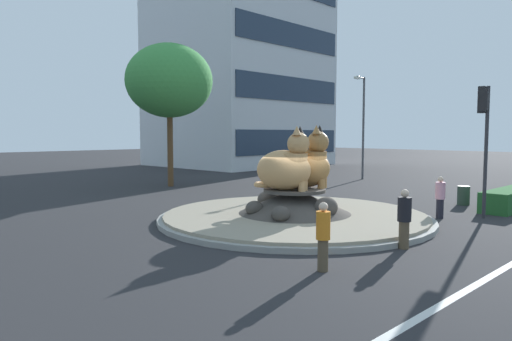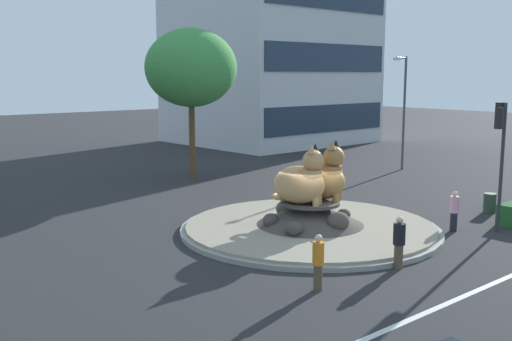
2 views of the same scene
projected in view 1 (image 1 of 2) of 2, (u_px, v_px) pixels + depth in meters
ground_plane at (294, 220)px, 18.26m from camera, size 160.00×160.00×0.00m
roundabout_island at (294, 210)px, 18.23m from camera, size 10.54×10.54×1.23m
cat_statue_calico at (286, 167)px, 17.64m from camera, size 2.11×2.76×2.42m
cat_statue_tabby at (306, 165)px, 18.55m from camera, size 2.08×2.73×2.47m
traffic_light_mast at (484, 122)px, 18.40m from camera, size 0.71×0.56×5.23m
office_tower at (239, 20)px, 49.87m from camera, size 16.07×14.94×30.86m
broadleaf_tree_behind_island at (169, 81)px, 29.56m from camera, size 5.48×5.48×9.04m
streetlight_arm at (363, 121)px, 34.22m from camera, size 1.86×0.63×7.48m
pedestrian_pink_shirt at (440, 197)px, 18.60m from camera, size 0.38×0.38×1.67m
pedestrian_orange_shirt at (323, 235)px, 11.42m from camera, size 0.35×0.35×1.71m
pedestrian_black_shirt at (404, 218)px, 13.68m from camera, size 0.40×0.40×1.75m
litter_bin at (463, 195)px, 22.16m from camera, size 0.56×0.56×0.90m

